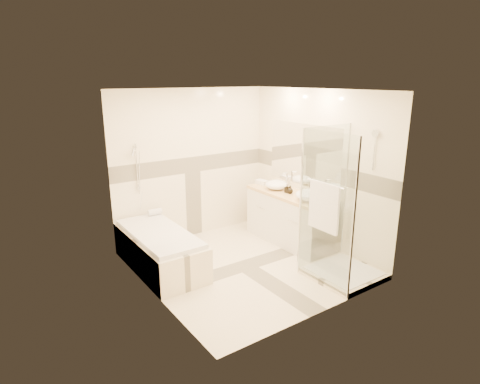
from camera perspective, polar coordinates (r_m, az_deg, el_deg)
room at (r=5.57m, az=1.02°, el=1.43°), size 2.82×3.02×2.52m
bathtub at (r=5.90m, az=-11.35°, el=-7.80°), size 0.75×1.70×0.56m
vanity at (r=6.67m, az=7.00°, el=-3.66°), size 0.58×1.62×0.85m
shower_enclosure at (r=5.62m, az=13.47°, el=-6.99°), size 0.96×0.93×2.04m
vessel_sink_near at (r=6.74m, az=5.21°, el=1.05°), size 0.38×0.38×0.15m
vessel_sink_far at (r=6.19m, az=9.83°, el=-0.40°), size 0.43×0.43×0.17m
faucet_near at (r=6.86m, az=6.61°, el=1.93°), size 0.11×0.03×0.26m
faucet_far at (r=6.32m, az=11.26°, el=0.56°), size 0.11×0.03×0.28m
amenity_bottle_a at (r=6.55m, az=6.69°, el=0.50°), size 0.07×0.07×0.14m
amenity_bottle_b at (r=6.50m, az=7.13°, el=0.33°), size 0.12×0.12×0.13m
folded_towels at (r=7.05m, az=3.14°, el=1.41°), size 0.16×0.24×0.07m
rolled_towel at (r=6.48m, az=-12.04°, el=-2.80°), size 0.22×0.10×0.10m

